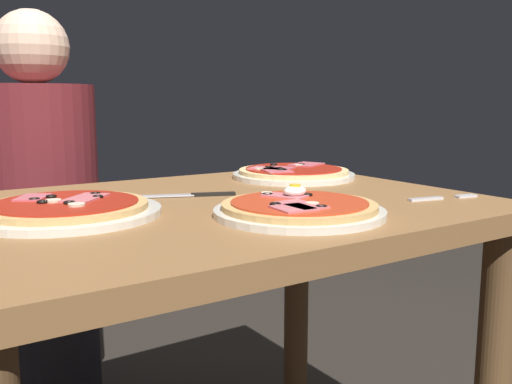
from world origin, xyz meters
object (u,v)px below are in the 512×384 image
pizza_foreground (299,209)px  knife (195,195)px  dining_table (213,271)px  diner_person (43,234)px  pizza_across_left (293,173)px  pizza_across_right (66,209)px  fork (438,198)px

pizza_foreground → knife: bearing=101.8°
pizza_foreground → dining_table: bearing=107.7°
diner_person → dining_table: bearing=102.1°
knife → diner_person: bearing=104.0°
pizza_across_left → dining_table: bearing=-150.7°
dining_table → pizza_foreground: size_ratio=3.52×
dining_table → pizza_foreground: bearing=-72.3°
knife → pizza_across_right: bearing=-168.2°
dining_table → fork: (0.39, -0.21, 0.14)m
knife → diner_person: 0.68m
dining_table → knife: knife is taller
fork → diner_person: size_ratio=0.13×
fork → pizza_across_left: bearing=97.1°
pizza_across_left → knife: pizza_across_left is taller
dining_table → diner_person: diner_person is taller
knife → pizza_foreground: bearing=-78.2°
dining_table → pizza_across_left: (0.34, 0.19, 0.15)m
pizza_across_left → diner_person: 0.75m
pizza_across_right → knife: (0.27, 0.06, -0.01)m
pizza_across_left → fork: pizza_across_left is taller
fork → knife: knife is taller
pizza_foreground → knife: pizza_foreground is taller
pizza_across_left → pizza_across_right: 0.63m
pizza_across_right → fork: bearing=-20.1°
fork → diner_person: diner_person is taller
dining_table → diner_person: (-0.15, 0.72, -0.05)m
fork → pizza_across_right: bearing=159.9°
fork → pizza_foreground: bearing=175.7°
pizza_across_left → knife: (-0.33, -0.11, -0.01)m
pizza_foreground → knife: size_ratio=1.55×
knife → diner_person: diner_person is taller
pizza_across_left → fork: size_ratio=1.94×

